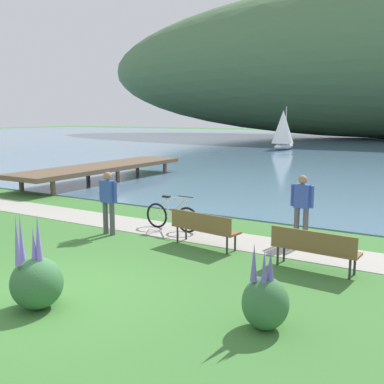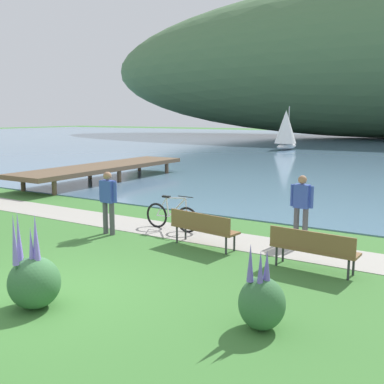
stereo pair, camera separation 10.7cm
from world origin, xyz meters
name	(u,v)px [view 2 (the right image)]	position (x,y,z in m)	size (l,w,h in m)	color
ground_plane	(54,294)	(0.00, 0.00, 0.00)	(200.00, 200.00, 0.00)	#3D7533
shoreline_path	(194,234)	(0.00, 4.90, 0.01)	(60.00, 1.50, 0.01)	#A39E93
park_bench_near_camera	(203,227)	(0.82, 3.96, 0.52)	(1.85, 0.74, 0.88)	brown
park_bench_further_along	(313,247)	(3.62, 3.65, 0.52)	(1.83, 0.60, 0.88)	brown
bicycle_leaning_near_bench	(172,216)	(-0.78, 4.97, 0.40)	(1.77, 0.12, 1.01)	black
person_at_shoreline	(302,204)	(2.69, 5.72, 0.98)	(0.61, 0.25, 1.71)	#4C4C51
person_on_the_grass	(108,199)	(-1.99, 3.72, 0.98)	(0.61, 0.23, 1.71)	#4C4C51
echium_bush_closest_to_camera	(34,280)	(0.19, -0.57, 0.49)	(0.87, 0.87, 1.66)	#386B3D
echium_bush_beside_closest	(262,302)	(3.74, 0.70, 0.43)	(0.71, 0.71, 1.35)	#386B3D
sailboat_mid_bay	(286,129)	(-8.51, 35.28, 1.92)	(2.26, 3.49, 3.99)	white
pier_dock	(104,167)	(-9.00, 11.22, 0.69)	(2.40, 10.00, 0.80)	brown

